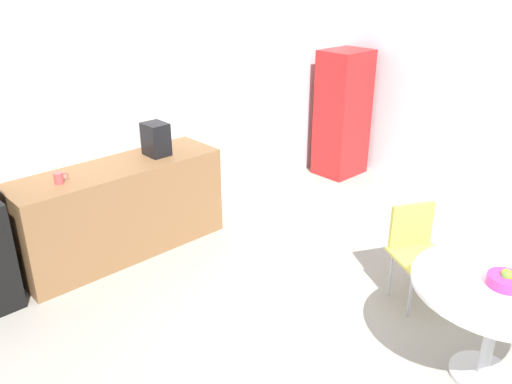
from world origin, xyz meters
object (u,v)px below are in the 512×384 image
locker_cabinet (342,114)px  mug_white (59,178)px  chair_yellow (416,243)px  round_table (498,301)px  fruit_bowl (506,280)px  coffee_maker (156,139)px

locker_cabinet → mug_white: (-3.78, 0.06, 0.13)m
mug_white → locker_cabinet: bearing=-0.9°
locker_cabinet → chair_yellow: 2.92m
locker_cabinet → round_table: 3.87m
mug_white → round_table: bearing=-64.8°
chair_yellow → fruit_bowl: fruit_bowl is taller
mug_white → coffee_maker: bearing=2.4°
mug_white → coffee_maker: (1.01, 0.04, 0.11)m
round_table → chair_yellow: 0.98m
fruit_bowl → round_table: bearing=82.9°
mug_white → fruit_bowl: bearing=-65.0°
chair_yellow → round_table: bearing=-117.7°
locker_cabinet → mug_white: size_ratio=12.65×
chair_yellow → coffee_maker: size_ratio=2.59×
fruit_bowl → mug_white: mug_white is taller
round_table → mug_white: 3.52m
locker_cabinet → round_table: bearing=-126.4°
chair_yellow → fruit_bowl: (-0.46, -0.89, 0.27)m
locker_cabinet → round_table: size_ratio=1.45×
chair_yellow → fruit_bowl: 1.04m
fruit_bowl → mug_white: size_ratio=1.79×
locker_cabinet → fruit_bowl: bearing=-126.2°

